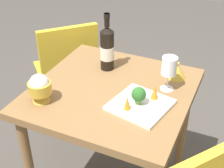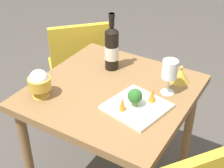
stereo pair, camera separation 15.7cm
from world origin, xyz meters
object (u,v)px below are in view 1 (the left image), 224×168
carrot_garnish_left (127,103)px  serving_plate (140,105)px  chair_near_window (68,66)px  wine_bottle (107,48)px  rice_bowl_lid (177,71)px  rice_bowl (40,87)px  carrot_garnish_right (155,92)px  broccoli_floret (139,95)px  wine_glass (169,67)px

carrot_garnish_left → serving_plate: bearing=-31.6°
serving_plate → carrot_garnish_left: size_ratio=4.34×
chair_near_window → carrot_garnish_left: chair_near_window is taller
wine_bottle → carrot_garnish_left: size_ratio=4.64×
rice_bowl_lid → serving_plate: 0.33m
chair_near_window → rice_bowl: bearing=-113.4°
chair_near_window → carrot_garnish_right: (-0.47, -0.78, 0.28)m
wine_bottle → carrot_garnish_left: 0.41m
carrot_garnish_right → rice_bowl_lid: bearing=-9.1°
serving_plate → broccoli_floret: size_ratio=3.46×
wine_bottle → serving_plate: size_ratio=1.07×
rice_bowl → carrot_garnish_right: size_ratio=2.03×
chair_near_window → rice_bowl: (-0.68, -0.29, 0.30)m
chair_near_window → rice_bowl: rice_bowl is taller
wine_bottle → carrot_garnish_right: wine_bottle is taller
carrot_garnish_left → wine_glass: bearing=-23.6°
broccoli_floret → carrot_garnish_right: broccoli_floret is taller
wine_glass → serving_plate: 0.24m
rice_bowl_lid → rice_bowl: bearing=131.7°
serving_plate → carrot_garnish_left: (-0.07, 0.04, 0.04)m
wine_glass → wine_bottle: bearing=79.5°
carrot_garnish_right → rice_bowl: bearing=113.9°
carrot_garnish_right → wine_bottle: bearing=60.2°
rice_bowl → wine_glass: bearing=-56.5°
wine_bottle → rice_bowl: 0.44m
rice_bowl_lid → serving_plate: size_ratio=0.34×
wine_bottle → broccoli_floret: bearing=-133.0°
broccoli_floret → carrot_garnish_left: (-0.06, 0.03, -0.02)m
wine_bottle → broccoli_floret: (-0.26, -0.28, -0.06)m
rice_bowl_lid → carrot_garnish_right: rice_bowl_lid is taller
carrot_garnish_right → wine_glass: bearing=-11.8°
wine_glass → carrot_garnish_left: 0.29m
chair_near_window → carrot_garnish_right: bearing=-77.2°
chair_near_window → wine_bottle: bearing=-78.2°
chair_near_window → wine_bottle: 0.63m
wine_glass → rice_bowl: 0.62m
serving_plate → wine_bottle: bearing=48.4°
chair_near_window → broccoli_floret: bearing=-82.8°
chair_near_window → carrot_garnish_left: size_ratio=12.43×
serving_plate → wine_glass: bearing=-20.6°
wine_glass → carrot_garnish_right: bearing=168.2°
wine_glass → carrot_garnish_right: size_ratio=2.56×
wine_glass → serving_plate: (-0.19, 0.07, -0.12)m
rice_bowl → carrot_garnish_right: rice_bowl is taller
chair_near_window → rice_bowl_lid: bearing=-60.7°
rice_bowl_lid → wine_bottle: bearing=99.7°
wine_glass → serving_plate: size_ratio=0.60×
rice_bowl_lid → carrot_garnish_right: bearing=170.9°
carrot_garnish_left → carrot_garnish_right: (0.13, -0.09, 0.00)m
rice_bowl → wine_bottle: bearing=-20.7°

